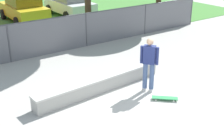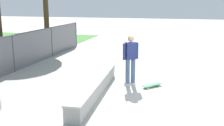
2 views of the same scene
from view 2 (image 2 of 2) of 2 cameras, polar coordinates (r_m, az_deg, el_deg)
The scene contains 4 objects.
ground_plane at distance 9.12m, azimuth 8.66°, elevation -6.87°, with size 80.00×80.00×0.00m, color #ADAAA3.
concrete_ledge at distance 9.24m, azimuth -3.45°, elevation -4.87°, with size 4.83×0.80×0.50m.
skateboarder at distance 10.01m, azimuth 3.76°, elevation 0.98°, with size 0.43×0.49×1.82m.
skateboard at distance 10.14m, azimuth 8.12°, elevation -4.43°, with size 0.73×0.69×0.09m.
Camera 2 is at (-8.58, -0.80, 3.01)m, focal length 45.26 mm.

